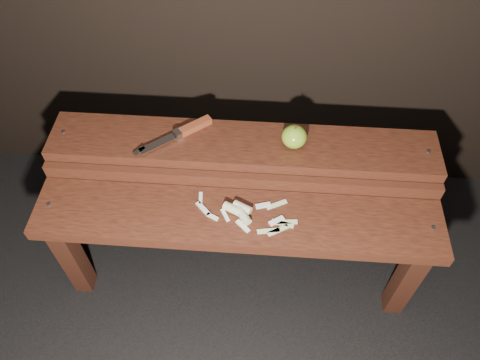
# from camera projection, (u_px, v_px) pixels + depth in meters

# --- Properties ---
(ground) EXTENTS (60.00, 60.00, 0.00)m
(ground) POSITION_uv_depth(u_px,v_px,m) (239.00, 268.00, 1.72)
(ground) COLOR black
(bench_front_tier) EXTENTS (1.20, 0.20, 0.42)m
(bench_front_tier) POSITION_uv_depth(u_px,v_px,m) (237.00, 231.00, 1.40)
(bench_front_tier) COLOR black
(bench_front_tier) RESTS_ON ground
(bench_rear_tier) EXTENTS (1.20, 0.21, 0.50)m
(bench_rear_tier) POSITION_uv_depth(u_px,v_px,m) (242.00, 161.00, 1.49)
(bench_rear_tier) COLOR black
(bench_rear_tier) RESTS_ON ground
(apple) EXTENTS (0.08, 0.08, 0.08)m
(apple) POSITION_uv_depth(u_px,v_px,m) (294.00, 137.00, 1.40)
(apple) COLOR olive
(apple) RESTS_ON bench_rear_tier
(knife) EXTENTS (0.22, 0.18, 0.02)m
(knife) POSITION_uv_depth(u_px,v_px,m) (186.00, 130.00, 1.44)
(knife) COLOR brown
(knife) RESTS_ON bench_rear_tier
(apple_scraps) EXTENTS (0.30, 0.14, 0.03)m
(apple_scraps) POSITION_uv_depth(u_px,v_px,m) (243.00, 212.00, 1.35)
(apple_scraps) COLOR beige
(apple_scraps) RESTS_ON bench_front_tier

